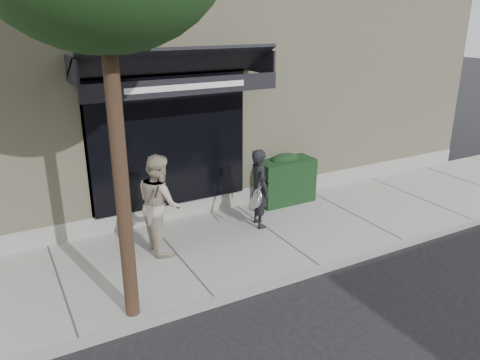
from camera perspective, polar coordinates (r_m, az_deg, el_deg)
ground at (r=9.39m, az=3.94°, el=-6.95°), size 80.00×80.00×0.00m
sidewalk at (r=9.37m, az=3.95°, el=-6.62°), size 20.00×3.00×0.12m
curb at (r=8.26m, az=9.82°, el=-10.65°), size 20.00×0.10×0.14m
building_facade at (r=12.93m, az=-7.94°, el=12.95°), size 14.30×8.04×5.64m
hedge at (r=10.66m, az=5.43°, el=0.15°), size 1.30×0.70×1.14m
pedestrian_front at (r=9.29m, az=2.39°, el=-1.02°), size 0.70×0.90×1.61m
pedestrian_back at (r=8.42m, az=-9.78°, el=-2.81°), size 0.73×0.96×1.80m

